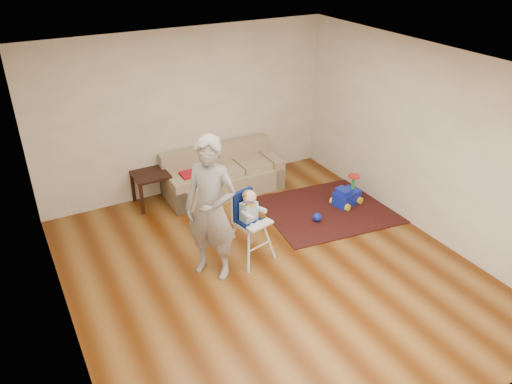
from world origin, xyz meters
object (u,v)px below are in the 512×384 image
sofa (223,172)px  side_table (152,189)px  ride_on_toy (347,191)px  adult (211,209)px  high_chair (250,226)px  toy_ball (317,217)px

sofa → side_table: size_ratio=3.60×
ride_on_toy → adult: size_ratio=0.25×
high_chair → adult: (-0.57, -0.05, 0.45)m
ride_on_toy → high_chair: size_ratio=0.45×
sofa → high_chair: 1.97m
sofa → high_chair: (-0.51, -1.90, 0.13)m
side_table → toy_ball: size_ratio=3.96×
side_table → toy_ball: side_table is taller
side_table → toy_ball: bearing=-41.2°
side_table → ride_on_toy: side_table is taller
sofa → high_chair: high_chair is taller
ride_on_toy → toy_ball: 0.78m
toy_ball → high_chair: bearing=-166.7°
side_table → ride_on_toy: size_ratio=1.15×
adult → side_table: bearing=144.0°
side_table → adult: adult is taller
toy_ball → side_table: bearing=138.8°
ride_on_toy → high_chair: (-2.08, -0.54, 0.25)m
side_table → toy_ball: (2.03, -1.78, -0.19)m
toy_ball → sofa: bearing=117.8°
high_chair → adult: bearing=171.7°
ride_on_toy → adult: adult is taller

